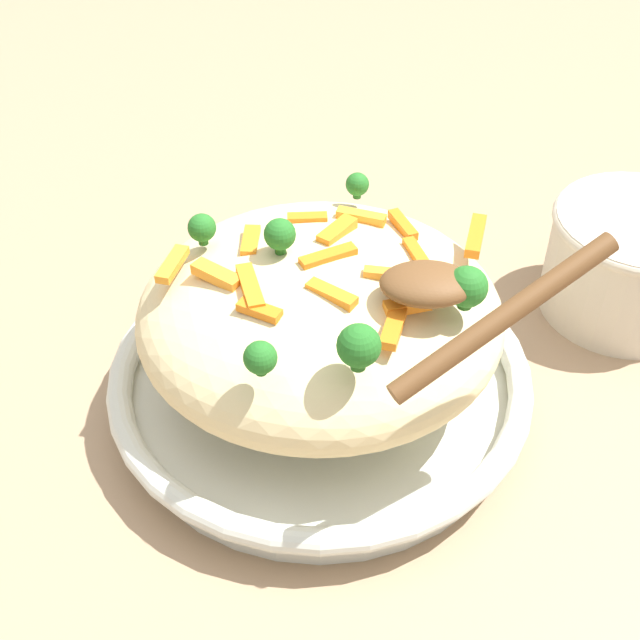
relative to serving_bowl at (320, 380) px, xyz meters
name	(u,v)px	position (x,y,z in m)	size (l,w,h in m)	color
ground_plane	(320,400)	(0.00, 0.00, -0.02)	(2.40, 2.40, 0.00)	#9E7F60
serving_bowl	(320,380)	(0.00, 0.00, 0.00)	(0.30, 0.30, 0.04)	silver
pasta_mound	(320,315)	(0.00, 0.00, 0.06)	(0.24, 0.23, 0.10)	beige
carrot_piece_0	(307,219)	(-0.01, 0.05, 0.11)	(0.03, 0.01, 0.01)	orange
carrot_piece_1	(259,310)	(-0.04, -0.05, 0.10)	(0.03, 0.01, 0.01)	orange
carrot_piece_2	(332,294)	(0.01, -0.03, 0.11)	(0.03, 0.01, 0.01)	orange
carrot_piece_3	(217,275)	(-0.06, -0.01, 0.10)	(0.03, 0.01, 0.01)	orange
carrot_piece_4	(250,287)	(-0.04, -0.03, 0.11)	(0.04, 0.01, 0.01)	orange
carrot_piece_5	(251,241)	(-0.04, 0.02, 0.11)	(0.03, 0.01, 0.01)	orange
carrot_piece_6	(361,217)	(0.03, 0.05, 0.11)	(0.03, 0.01, 0.01)	orange
carrot_piece_7	(328,252)	(0.01, 0.00, 0.11)	(0.04, 0.01, 0.01)	orange
carrot_piece_8	(337,231)	(0.01, 0.03, 0.11)	(0.03, 0.01, 0.01)	orange
carrot_piece_9	(384,275)	(0.04, -0.02, 0.11)	(0.03, 0.01, 0.01)	orange
carrot_piece_10	(393,328)	(0.04, -0.06, 0.10)	(0.03, 0.01, 0.01)	orange
carrot_piece_11	(476,236)	(0.10, 0.03, 0.10)	(0.04, 0.01, 0.01)	orange
carrot_piece_12	(172,266)	(-0.09, 0.00, 0.10)	(0.03, 0.01, 0.01)	orange
carrot_piece_13	(417,254)	(0.06, 0.01, 0.10)	(0.03, 0.01, 0.01)	orange
carrot_piece_14	(403,225)	(0.06, 0.04, 0.10)	(0.03, 0.01, 0.01)	orange
carrot_piece_15	(407,305)	(0.05, -0.04, 0.10)	(0.03, 0.01, 0.01)	orange
broccoli_floret_0	(467,287)	(0.09, -0.04, 0.12)	(0.03, 0.03, 0.03)	#205B1C
broccoli_floret_1	(359,346)	(0.02, -0.09, 0.12)	(0.02, 0.02, 0.03)	#205B1C
broccoli_floret_2	(202,228)	(-0.08, 0.03, 0.11)	(0.02, 0.02, 0.02)	#205B1C
broccoli_floret_3	(280,235)	(-0.02, 0.01, 0.12)	(0.02, 0.02, 0.02)	#205B1C
broccoli_floret_4	(357,185)	(0.03, 0.08, 0.11)	(0.02, 0.02, 0.02)	#205B1C
broccoli_floret_5	(260,358)	(-0.03, -0.09, 0.11)	(0.02, 0.02, 0.02)	#205B1C
serving_spoon	(451,294)	(0.07, -0.06, 0.13)	(0.12, 0.12, 0.06)	brown
companion_bowl	(631,259)	(0.24, 0.11, 0.03)	(0.13, 0.13, 0.09)	beige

